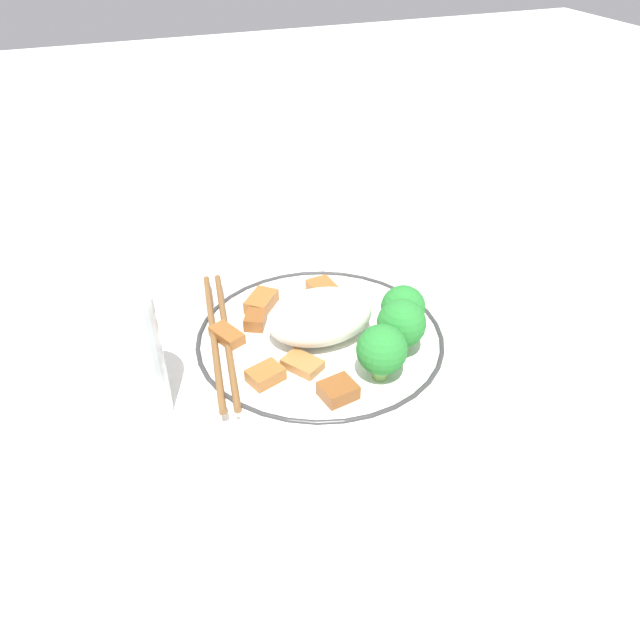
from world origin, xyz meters
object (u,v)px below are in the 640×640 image
(broccoli_back_right, at_px, (403,308))
(broccoli_back_left, at_px, (382,350))
(plate, at_px, (320,340))
(drinking_glass, at_px, (119,360))
(chopsticks, at_px, (220,335))
(broccoli_back_center, at_px, (401,324))

(broccoli_back_right, bearing_deg, broccoli_back_left, -131.75)
(broccoli_back_left, height_order, broccoli_back_right, broccoli_back_left)
(plate, distance_m, broccoli_back_right, 0.09)
(plate, relative_size, drinking_glass, 2.05)
(broccoli_back_right, xyz_separation_m, chopsticks, (-0.17, 0.05, -0.02))
(plate, height_order, chopsticks, chopsticks)
(broccoli_back_right, bearing_deg, drinking_glass, -178.09)
(broccoli_back_center, bearing_deg, drinking_glass, 175.18)
(broccoli_back_center, xyz_separation_m, drinking_glass, (-0.25, 0.02, 0.01))
(plate, xyz_separation_m, chopsticks, (-0.09, 0.03, 0.01))
(broccoli_back_center, xyz_separation_m, broccoli_back_right, (0.02, 0.03, -0.01))
(broccoli_back_left, bearing_deg, chopsticks, 138.07)
(plate, xyz_separation_m, broccoli_back_center, (0.06, -0.05, 0.04))
(broccoli_back_left, distance_m, chopsticks, 0.17)
(broccoli_back_right, relative_size, chopsticks, 0.23)
(broccoli_back_right, height_order, chopsticks, broccoli_back_right)
(broccoli_back_left, height_order, drinking_glass, drinking_glass)
(chopsticks, bearing_deg, plate, -19.51)
(plate, xyz_separation_m, drinking_glass, (-0.19, -0.03, 0.05))
(broccoli_back_center, height_order, drinking_glass, drinking_glass)
(broccoli_back_left, bearing_deg, broccoli_back_right, 48.25)
(broccoli_back_left, xyz_separation_m, broccoli_back_center, (0.03, 0.03, 0.00))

